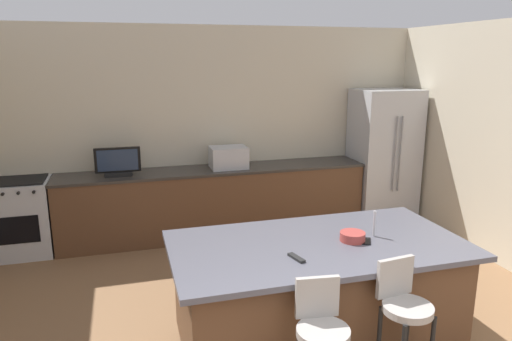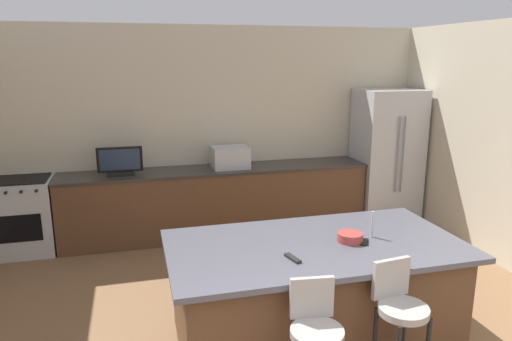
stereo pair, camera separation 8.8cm
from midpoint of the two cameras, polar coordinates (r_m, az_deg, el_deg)
name	(u,v)px [view 2 (the right image)]	position (r m, az deg, el deg)	size (l,w,h in m)	color
wall_back	(217,129)	(6.53, -4.44, 5.03)	(6.33, 0.12, 2.78)	beige
counter_back	(218,201)	(6.36, -4.30, -3.78)	(4.08, 0.62, 0.92)	brown
kitchen_island	(314,295)	(3.99, 7.72, -14.77)	(2.35, 1.23, 0.92)	black
refrigerator	(386,156)	(7.07, 15.94, 1.68)	(0.88, 0.73, 1.92)	#B7BABF
range_oven	(23,216)	(6.40, -26.16, -5.02)	(0.73, 0.63, 0.94)	#B7BABF
microwave	(230,157)	(6.24, -2.73, 1.62)	(0.48, 0.36, 0.28)	#B7BABF
tv_monitor	(120,162)	(6.06, -15.85, 0.95)	(0.55, 0.16, 0.36)	black
sink_faucet_back	(215,158)	(6.31, -4.61, 1.51)	(0.02, 0.02, 0.24)	#B2B2B7
sink_faucet_island	(372,224)	(3.97, 14.62, -6.39)	(0.02, 0.02, 0.22)	#B2B2B7
bar_stool_right	(399,320)	(3.50, 17.77, -17.01)	(0.34, 0.35, 1.02)	gray
fruit_bowl	(350,237)	(3.86, 12.05, -7.95)	(0.20, 0.20, 0.07)	#993833
cell_phone	(364,242)	(3.88, 13.65, -8.45)	(0.07, 0.15, 0.01)	black
tv_remote	(293,258)	(3.49, 5.21, -10.59)	(0.04, 0.17, 0.02)	black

